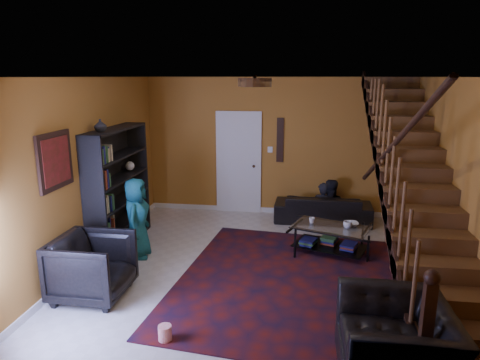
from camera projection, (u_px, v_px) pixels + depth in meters
The scene contains 21 objects.
floor at pixel (259, 268), 6.43m from camera, with size 5.50×5.50×0.00m, color beige.
room at pixel (194, 230), 7.89m from camera, with size 5.50×5.50×5.50m.
staircase at pixel (415, 183), 5.81m from camera, with size 0.95×5.02×3.18m.
bookshelf at pixel (119, 190), 7.11m from camera, with size 0.35×1.80×2.00m.
door at pixel (239, 164), 8.91m from camera, with size 0.82×0.05×2.05m, color silver.
framed_picture at pixel (55, 161), 5.51m from camera, with size 0.04×0.74×0.74m, color maroon.
wall_hanging at pixel (280, 140), 8.67m from camera, with size 0.14×0.03×0.90m, color black.
ceiling_fixture at pixel (255, 82), 5.02m from camera, with size 0.40×0.40×0.10m, color #3F2814.
rug at pixel (296, 282), 5.99m from camera, with size 3.23×3.69×0.02m, color #4C110D.
sofa at pixel (323, 208), 8.44m from camera, with size 1.87×0.73×0.55m, color black.
armchair_left at pixel (93, 267), 5.51m from camera, with size 0.89×0.92×0.83m, color black.
armchair_right at pixel (395, 343), 4.02m from camera, with size 1.14×1.00×0.74m, color black.
person_adult_a at pixel (322, 213), 8.52m from camera, with size 0.45×0.30×1.23m, color black.
person_adult_b at pixel (329, 211), 8.49m from camera, with size 0.63×0.49×1.30m, color black.
person_child at pixel (137, 218), 6.71m from camera, with size 0.63×0.41×1.29m, color #1A6265.
coffee_table at pixel (330, 238), 6.94m from camera, with size 1.34×1.06×0.45m.
cup_a at pixel (348, 225), 6.82m from camera, with size 0.14×0.14×0.11m, color #999999.
cup_b at pixel (312, 220), 7.06m from camera, with size 0.10×0.10×0.09m, color #999999.
bowl at pixel (351, 224), 6.93m from camera, with size 0.23×0.23×0.06m, color #999999.
vase at pixel (100, 126), 6.36m from camera, with size 0.18×0.18×0.19m, color #999999.
popcorn_bucket at pixel (165, 333), 4.63m from camera, with size 0.15×0.15×0.17m, color red.
Camera 1 is at (0.55, -5.92, 2.81)m, focal length 32.00 mm.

